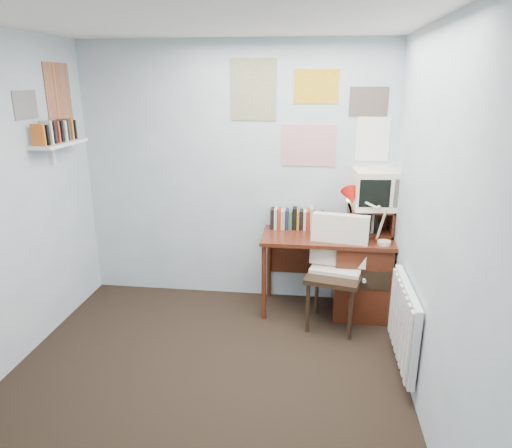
# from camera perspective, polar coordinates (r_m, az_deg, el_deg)

# --- Properties ---
(ground) EXTENTS (3.50, 3.50, 0.00)m
(ground) POSITION_cam_1_polar(r_m,az_deg,el_deg) (3.41, -7.60, -21.33)
(ground) COLOR black
(ground) RESTS_ON ground
(back_wall) EXTENTS (3.00, 0.02, 2.50)m
(back_wall) POSITION_cam_1_polar(r_m,az_deg,el_deg) (4.46, -2.61, 6.09)
(back_wall) COLOR silver
(back_wall) RESTS_ON ground
(right_wall) EXTENTS (0.02, 3.50, 2.50)m
(right_wall) POSITION_cam_1_polar(r_m,az_deg,el_deg) (2.81, 22.37, -2.15)
(right_wall) COLOR silver
(right_wall) RESTS_ON ground
(ceiling) EXTENTS (3.00, 3.50, 0.02)m
(ceiling) POSITION_cam_1_polar(r_m,az_deg,el_deg) (2.69, -9.93, 25.15)
(ceiling) COLOR white
(ceiling) RESTS_ON back_wall
(desk) EXTENTS (1.20, 0.55, 0.76)m
(desk) POSITION_cam_1_polar(r_m,az_deg,el_deg) (4.41, 12.20, -5.95)
(desk) COLOR #562313
(desk) RESTS_ON ground
(desk_chair) EXTENTS (0.60, 0.58, 0.98)m
(desk_chair) POSITION_cam_1_polar(r_m,az_deg,el_deg) (4.08, 9.73, -6.48)
(desk_chair) COLOR black
(desk_chair) RESTS_ON ground
(desk_lamp) EXTENTS (0.34, 0.30, 0.42)m
(desk_lamp) POSITION_cam_1_polar(r_m,az_deg,el_deg) (4.08, 15.94, 0.33)
(desk_lamp) COLOR red
(desk_lamp) RESTS_ON desk
(tv_riser) EXTENTS (0.40, 0.30, 0.25)m
(tv_riser) POSITION_cam_1_polar(r_m,az_deg,el_deg) (4.37, 14.03, 0.38)
(tv_riser) COLOR #562313
(tv_riser) RESTS_ON desk
(crt_tv) EXTENTS (0.44, 0.41, 0.39)m
(crt_tv) POSITION_cam_1_polar(r_m,az_deg,el_deg) (4.31, 14.75, 4.48)
(crt_tv) COLOR beige
(crt_tv) RESTS_ON tv_riser
(book_row) EXTENTS (0.60, 0.14, 0.22)m
(book_row) POSITION_cam_1_polar(r_m,az_deg,el_deg) (4.40, 5.76, 0.77)
(book_row) COLOR #562313
(book_row) RESTS_ON desk
(radiator) EXTENTS (0.09, 0.80, 0.60)m
(radiator) POSITION_cam_1_polar(r_m,az_deg,el_deg) (3.62, 18.03, -11.66)
(radiator) COLOR white
(radiator) RESTS_ON right_wall
(wall_shelf) EXTENTS (0.20, 0.62, 0.24)m
(wall_shelf) POSITION_cam_1_polar(r_m,az_deg,el_deg) (4.27, -23.36, 9.22)
(wall_shelf) COLOR white
(wall_shelf) RESTS_ON left_wall
(posters_back) EXTENTS (1.20, 0.01, 0.90)m
(posters_back) POSITION_cam_1_polar(r_m,az_deg,el_deg) (4.31, 6.74, 13.64)
(posters_back) COLOR white
(posters_back) RESTS_ON back_wall
(posters_left) EXTENTS (0.01, 0.70, 0.60)m
(posters_left) POSITION_cam_1_polar(r_m,az_deg,el_deg) (4.29, -25.10, 14.17)
(posters_left) COLOR white
(posters_left) RESTS_ON left_wall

